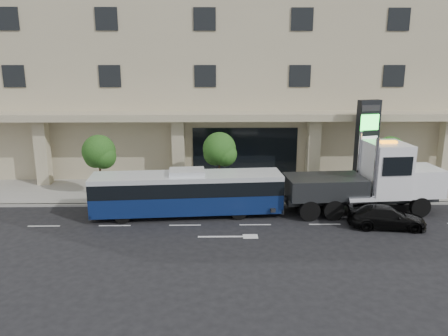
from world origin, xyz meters
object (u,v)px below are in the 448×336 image
object	(u,v)px
signage_pylon	(366,145)
black_sedan	(387,217)
city_bus	(187,192)
tow_truck	(370,181)

from	to	relation	value
signage_pylon	black_sedan	bearing A→B (deg)	-113.21
city_bus	signage_pylon	world-z (taller)	signage_pylon
black_sedan	signage_pylon	bearing A→B (deg)	-0.64
black_sedan	signage_pylon	size ratio (longest dim) A/B	0.67
city_bus	black_sedan	bearing A→B (deg)	-15.21
tow_truck	signage_pylon	bearing A→B (deg)	70.86
tow_truck	city_bus	bearing A→B (deg)	177.75
city_bus	signage_pylon	bearing A→B (deg)	16.36
city_bus	tow_truck	size ratio (longest dim) A/B	1.06
city_bus	signage_pylon	xyz separation A→B (m)	(12.19, 4.57, 1.93)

